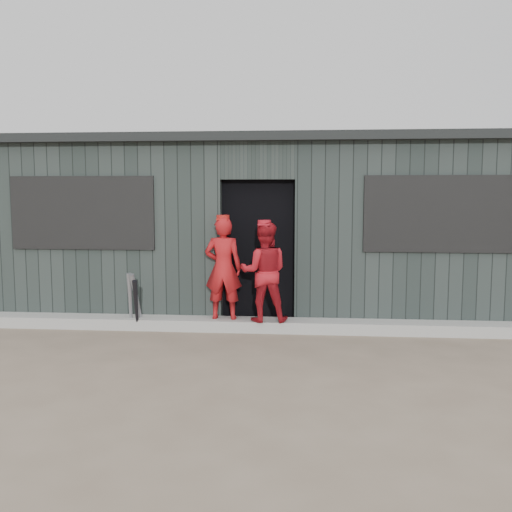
# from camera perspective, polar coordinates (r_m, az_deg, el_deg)

# --- Properties ---
(ground) EXTENTS (80.00, 80.00, 0.00)m
(ground) POSITION_cam_1_polar(r_m,az_deg,el_deg) (5.90, -1.57, -11.64)
(ground) COLOR brown
(ground) RESTS_ON ground
(curb) EXTENTS (8.00, 0.36, 0.15)m
(curb) POSITION_cam_1_polar(r_m,az_deg,el_deg) (7.63, 0.01, -6.91)
(curb) COLOR gray
(curb) RESTS_ON ground
(bat_left) EXTENTS (0.14, 0.32, 0.77)m
(bat_left) POSITION_cam_1_polar(r_m,az_deg,el_deg) (7.79, -11.80, -4.44)
(bat_left) COLOR gray
(bat_left) RESTS_ON ground
(bat_mid) EXTENTS (0.11, 0.24, 0.77)m
(bat_mid) POSITION_cam_1_polar(r_m,az_deg,el_deg) (7.81, -12.46, -4.41)
(bat_mid) COLOR gray
(bat_mid) RESTS_ON ground
(bat_right) EXTENTS (0.13, 0.35, 0.72)m
(bat_right) POSITION_cam_1_polar(r_m,az_deg,el_deg) (7.62, -11.89, -4.88)
(bat_right) COLOR black
(bat_right) RESTS_ON ground
(player_red_left) EXTENTS (0.50, 0.34, 1.36)m
(player_red_left) POSITION_cam_1_polar(r_m,az_deg,el_deg) (7.56, -3.29, -1.22)
(player_red_left) COLOR #A01317
(player_red_left) RESTS_ON curb
(player_red_right) EXTENTS (0.66, 0.53, 1.30)m
(player_red_right) POSITION_cam_1_polar(r_m,az_deg,el_deg) (7.41, 0.82, -1.60)
(player_red_right) COLOR maroon
(player_red_right) RESTS_ON curb
(player_grey_back) EXTENTS (0.63, 0.48, 1.17)m
(player_grey_back) POSITION_cam_1_polar(r_m,az_deg,el_deg) (8.06, 2.28, -2.50)
(player_grey_back) COLOR silver
(player_grey_back) RESTS_ON ground
(dugout) EXTENTS (8.30, 3.30, 2.62)m
(dugout) POSITION_cam_1_polar(r_m,az_deg,el_deg) (9.12, 0.94, 2.96)
(dugout) COLOR black
(dugout) RESTS_ON ground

